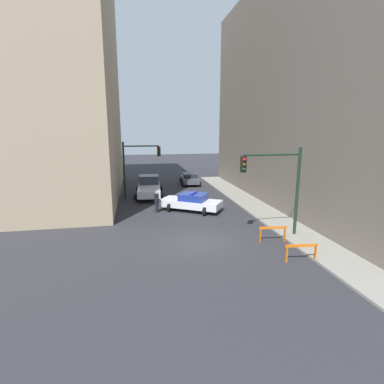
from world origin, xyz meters
name	(u,v)px	position (x,y,z in m)	size (l,w,h in m)	color
ground_plane	(199,242)	(0.00, 0.00, 0.00)	(120.00, 120.00, 0.00)	#2D2D33
sidewalk_right	(298,234)	(6.20, 0.00, 0.06)	(2.40, 44.00, 0.12)	gray
building_corner_left	(31,70)	(-12.00, 14.00, 11.38)	(14.00, 20.00, 22.75)	tan
building_right	(334,92)	(13.40, 8.00, 9.40)	(12.00, 28.00, 18.80)	#6B6056
traffic_light_near	(280,179)	(4.73, -0.07, 3.53)	(3.64, 0.35, 5.20)	black
traffic_light_far	(136,162)	(-3.30, 12.03, 3.40)	(3.44, 0.35, 5.20)	black
police_car	(192,202)	(0.84, 6.59, 0.72)	(4.96, 4.09, 1.52)	white
white_truck	(149,187)	(-2.17, 12.42, 0.91)	(2.84, 5.51, 1.90)	silver
parked_car_near	(190,179)	(2.82, 17.96, 0.67)	(2.52, 4.44, 1.31)	#474C51
pedestrian_crossing	(157,202)	(-1.89, 6.68, 0.86)	(0.49, 0.49, 1.66)	black
barrier_front	(301,250)	(4.33, -3.46, 0.62)	(1.59, 0.33, 0.90)	orange
barrier_mid	(273,231)	(4.17, -0.71, 0.62)	(1.60, 0.30, 0.90)	orange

